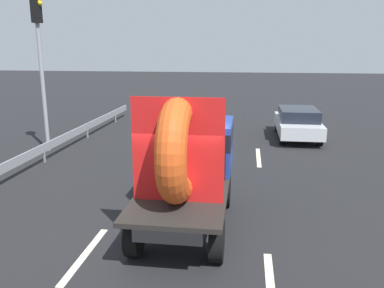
# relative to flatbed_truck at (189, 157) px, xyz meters

# --- Properties ---
(ground_plane) EXTENTS (120.00, 120.00, 0.00)m
(ground_plane) POSITION_rel_flatbed_truck_xyz_m (-0.34, -0.55, -1.61)
(ground_plane) COLOR black
(flatbed_truck) EXTENTS (2.02, 4.66, 3.26)m
(flatbed_truck) POSITION_rel_flatbed_truck_xyz_m (0.00, 0.00, 0.00)
(flatbed_truck) COLOR black
(flatbed_truck) RESTS_ON ground_plane
(distant_sedan) EXTENTS (1.87, 4.37, 1.43)m
(distant_sedan) POSITION_rel_flatbed_truck_xyz_m (3.77, 9.65, -0.85)
(distant_sedan) COLOR black
(distant_sedan) RESTS_ON ground_plane
(traffic_light) EXTENTS (0.42, 0.36, 6.02)m
(traffic_light) POSITION_rel_flatbed_truck_xyz_m (-6.81, 5.90, 2.30)
(traffic_light) COLOR gray
(traffic_light) RESTS_ON ground_plane
(guardrail) EXTENTS (0.10, 16.42, 0.71)m
(guardrail) POSITION_rel_flatbed_truck_xyz_m (-6.08, 6.24, -1.08)
(guardrail) COLOR gray
(guardrail) RESTS_ON ground_plane
(lane_dash_left_near) EXTENTS (0.16, 2.34, 0.01)m
(lane_dash_left_near) POSITION_rel_flatbed_truck_xyz_m (-1.89, -2.09, -1.61)
(lane_dash_left_near) COLOR beige
(lane_dash_left_near) RESTS_ON ground_plane
(lane_dash_left_far) EXTENTS (0.16, 3.00, 0.01)m
(lane_dash_left_far) POSITION_rel_flatbed_truck_xyz_m (-1.89, 5.96, -1.61)
(lane_dash_left_far) COLOR beige
(lane_dash_left_far) RESTS_ON ground_plane
(lane_dash_right_far) EXTENTS (0.16, 2.71, 0.01)m
(lane_dash_right_far) POSITION_rel_flatbed_truck_xyz_m (1.89, 5.99, -1.61)
(lane_dash_right_far) COLOR beige
(lane_dash_right_far) RESTS_ON ground_plane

